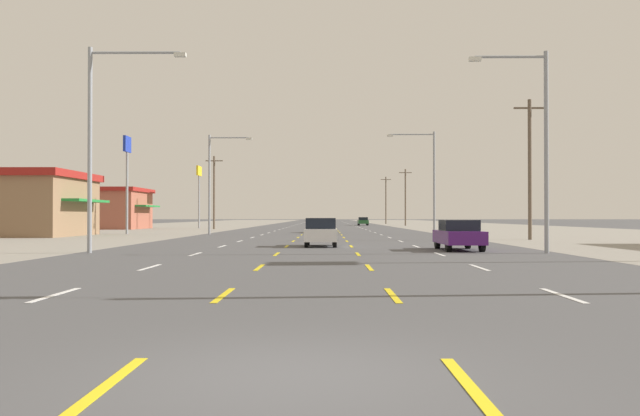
# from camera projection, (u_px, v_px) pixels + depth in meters

# --- Properties ---
(ground_plane) EXTENTS (572.00, 572.00, 0.00)m
(ground_plane) POSITION_uv_depth(u_px,v_px,m) (322.00, 231.00, 72.90)
(ground_plane) COLOR #4C4C4F
(lot_apron_left) EXTENTS (28.00, 440.00, 0.01)m
(lot_apron_left) POSITION_uv_depth(u_px,v_px,m) (95.00, 231.00, 73.11)
(lot_apron_left) COLOR gray
(lot_apron_left) RESTS_ON ground
(lot_apron_right) EXTENTS (28.00, 440.00, 0.01)m
(lot_apron_right) POSITION_uv_depth(u_px,v_px,m) (551.00, 231.00, 72.69)
(lot_apron_right) COLOR gray
(lot_apron_right) RESTS_ON ground
(lane_markings) EXTENTS (10.64, 227.60, 0.01)m
(lane_markings) POSITION_uv_depth(u_px,v_px,m) (323.00, 226.00, 111.39)
(lane_markings) COLOR white
(lane_markings) RESTS_ON ground
(signal_span_wire) EXTENTS (25.39, 0.52, 9.50)m
(signal_span_wire) POSITION_uv_depth(u_px,v_px,m) (297.00, 43.00, 14.88)
(signal_span_wire) COLOR brown
(signal_span_wire) RESTS_ON ground
(sedan_far_right_nearest) EXTENTS (1.80, 4.50, 1.46)m
(sedan_far_right_nearest) POSITION_uv_depth(u_px,v_px,m) (459.00, 235.00, 32.40)
(sedan_far_right_nearest) COLOR #4C196B
(sedan_far_right_nearest) RESTS_ON ground
(hatchback_center_turn_near) EXTENTS (1.72, 3.90, 1.54)m
(hatchback_center_turn_near) POSITION_uv_depth(u_px,v_px,m) (321.00, 232.00, 36.43)
(hatchback_center_turn_near) COLOR white
(hatchback_center_turn_near) RESTS_ON ground
(sedan_center_turn_mid) EXTENTS (1.80, 4.50, 1.46)m
(sedan_center_turn_mid) POSITION_uv_depth(u_px,v_px,m) (324.00, 225.00, 66.73)
(sedan_center_turn_mid) COLOR black
(sedan_center_turn_mid) RESTS_ON ground
(sedan_far_right_midfar) EXTENTS (1.80, 4.50, 1.46)m
(sedan_far_right_midfar) POSITION_uv_depth(u_px,v_px,m) (363.00, 221.00, 119.22)
(sedan_far_right_midfar) COLOR #235B2D
(sedan_far_right_midfar) RESTS_ON ground
(storefront_left_row_1) EXTENTS (14.40, 11.09, 5.31)m
(storefront_left_row_1) POSITION_uv_depth(u_px,v_px,m) (2.00, 204.00, 55.76)
(storefront_left_row_1) COLOR #8C6B4C
(storefront_left_row_1) RESTS_ON ground
(storefront_left_row_2) EXTENTS (11.31, 10.76, 5.25)m
(storefront_left_row_2) POSITION_uv_depth(u_px,v_px,m) (106.00, 208.00, 87.03)
(storefront_left_row_2) COLOR #A35642
(storefront_left_row_2) RESTS_ON ground
(pole_sign_left_row_1) EXTENTS (0.24, 1.79, 8.92)m
(pole_sign_left_row_1) POSITION_uv_depth(u_px,v_px,m) (127.00, 162.00, 61.27)
(pole_sign_left_row_1) COLOR gray
(pole_sign_left_row_1) RESTS_ON ground
(pole_sign_left_row_2) EXTENTS (0.24, 2.79, 8.44)m
(pole_sign_left_row_2) POSITION_uv_depth(u_px,v_px,m) (199.00, 180.00, 91.28)
(pole_sign_left_row_2) COLOR gray
(pole_sign_left_row_2) RESTS_ON ground
(streetlight_left_row_0) EXTENTS (4.38, 0.26, 9.19)m
(streetlight_left_row_0) POSITION_uv_depth(u_px,v_px,m) (101.00, 132.00, 29.97)
(streetlight_left_row_0) COLOR gray
(streetlight_left_row_0) RESTS_ON ground
(streetlight_right_row_0) EXTENTS (3.51, 0.26, 8.97)m
(streetlight_right_row_0) POSITION_uv_depth(u_px,v_px,m) (539.00, 137.00, 29.80)
(streetlight_right_row_0) COLOR gray
(streetlight_right_row_0) RESTS_ON ground
(streetlight_left_row_1) EXTENTS (3.94, 0.26, 8.99)m
(streetlight_left_row_1) POSITION_uv_depth(u_px,v_px,m) (214.00, 176.00, 60.76)
(streetlight_left_row_1) COLOR gray
(streetlight_left_row_1) RESTS_ON ground
(streetlight_right_row_1) EXTENTS (4.33, 0.26, 9.27)m
(streetlight_right_row_1) POSITION_uv_depth(u_px,v_px,m) (429.00, 174.00, 60.60)
(streetlight_right_row_1) COLOR gray
(streetlight_right_row_1) RESTS_ON ground
(utility_pole_right_row_0) EXTENTS (2.20, 0.26, 9.77)m
(utility_pole_right_row_0) POSITION_uv_depth(u_px,v_px,m) (530.00, 167.00, 46.74)
(utility_pole_right_row_0) COLOR brown
(utility_pole_right_row_0) RESTS_ON ground
(utility_pole_left_row_1) EXTENTS (2.20, 0.26, 9.28)m
(utility_pole_left_row_1) POSITION_uv_depth(u_px,v_px,m) (214.00, 191.00, 85.41)
(utility_pole_left_row_1) COLOR brown
(utility_pole_left_row_1) RESTS_ON ground
(utility_pole_right_row_2) EXTENTS (2.20, 0.26, 9.74)m
(utility_pole_right_row_2) POSITION_uv_depth(u_px,v_px,m) (405.00, 196.00, 115.74)
(utility_pole_right_row_2) COLOR brown
(utility_pole_right_row_2) RESTS_ON ground
(utility_pole_right_row_3) EXTENTS (2.20, 0.26, 10.04)m
(utility_pole_right_row_3) POSITION_uv_depth(u_px,v_px,m) (386.00, 199.00, 142.88)
(utility_pole_right_row_3) COLOR brown
(utility_pole_right_row_3) RESTS_ON ground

